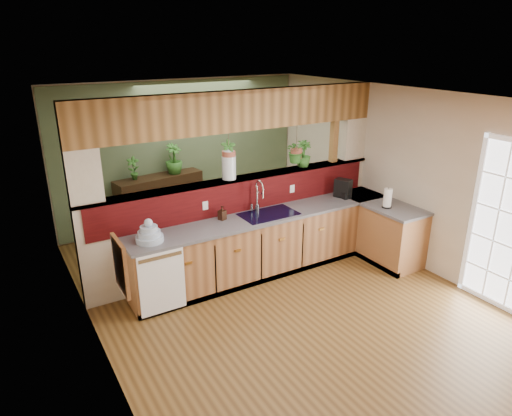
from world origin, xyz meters
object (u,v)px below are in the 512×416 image
dish_stack (149,234)px  shelving_console (161,204)px  paper_towel (388,198)px  soap_dispenser (222,213)px  faucet (258,195)px  coffee_maker (343,189)px  glass_jar (229,164)px

dish_stack → shelving_console: 2.54m
dish_stack → paper_towel: paper_towel is taller
dish_stack → soap_dispenser: bearing=9.7°
soap_dispenser → paper_towel: bearing=-19.5°
faucet → coffee_maker: faucet is taller
dish_stack → paper_towel: (3.40, -0.63, 0.05)m
dish_stack → glass_jar: glass_jar is taller
faucet → glass_jar: size_ratio=1.10×
dish_stack → coffee_maker: 3.15m
coffee_maker → soap_dispenser: bearing=154.6°
dish_stack → coffee_maker: size_ratio=1.18×
coffee_maker → paper_towel: size_ratio=0.94×
paper_towel → shelving_console: 3.87m
faucet → shelving_console: (-0.74, 2.12, -0.66)m
soap_dispenser → paper_towel: (2.31, -0.82, 0.04)m
glass_jar → dish_stack: bearing=-162.8°
faucet → glass_jar: 0.61m
dish_stack → soap_dispenser: dish_stack is taller
dish_stack → glass_jar: bearing=17.2°
faucet → paper_towel: (1.72, -0.82, -0.12)m
coffee_maker → shelving_console: size_ratio=0.19×
faucet → dish_stack: bearing=-173.5°
faucet → soap_dispenser: size_ratio=2.39×
glass_jar → shelving_console: 2.23m
faucet → glass_jar: (-0.35, 0.22, 0.45)m
faucet → glass_jar: glass_jar is taller
coffee_maker → paper_towel: (0.25, -0.69, 0.01)m
soap_dispenser → coffee_maker: size_ratio=0.69×
shelving_console → paper_towel: bearing=-58.7°
shelving_console → dish_stack: bearing=-120.7°
paper_towel → soap_dispenser: bearing=160.5°
shelving_console → faucet: bearing=-79.4°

